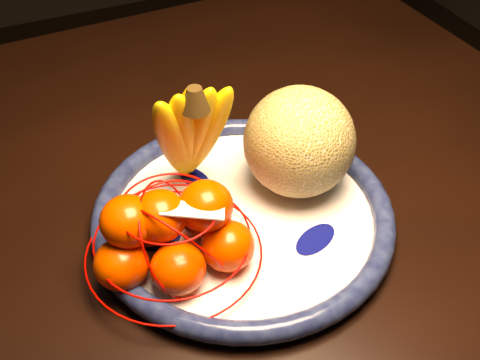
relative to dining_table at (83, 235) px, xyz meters
name	(u,v)px	position (x,y,z in m)	size (l,w,h in m)	color
dining_table	(83,235)	(0.00, 0.00, 0.00)	(1.63, 1.03, 0.80)	black
fruit_bowl	(243,215)	(0.20, -0.15, 0.10)	(0.40, 0.40, 0.03)	white
cantaloupe	(299,142)	(0.29, -0.12, 0.17)	(0.15, 0.15, 0.15)	olive
banana_bunch	(189,130)	(0.15, -0.07, 0.20)	(0.14, 0.13, 0.21)	#F0C500
mandarin_bag	(172,233)	(0.09, -0.18, 0.14)	(0.28, 0.28, 0.14)	#FF4800
price_tag	(193,210)	(0.11, -0.20, 0.19)	(0.07, 0.03, 0.00)	white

